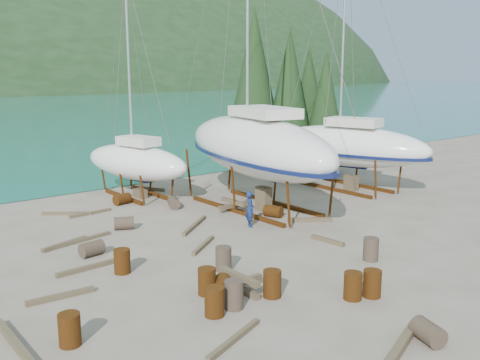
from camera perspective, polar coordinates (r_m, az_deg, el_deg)
ground at (r=21.61m, az=3.76°, el=-7.52°), size 600.00×600.00×0.00m
cypress_near_right at (r=37.78m, az=5.29°, el=9.52°), size 3.60×3.60×10.00m
cypress_mid_right at (r=37.53m, az=9.08°, el=8.09°), size 3.06×3.06×8.50m
cypress_back_left at (r=38.21m, az=1.54°, el=10.89°), size 4.14×4.14×11.50m
cypress_far_right at (r=40.64m, az=7.32°, el=8.79°), size 3.24×3.24×9.00m
large_sailboat_near at (r=27.43m, az=1.67°, el=3.71°), size 6.50×13.65×20.68m
large_sailboat_far at (r=32.97m, az=11.26°, el=3.66°), size 5.65×10.80×16.40m
small_sailboat_shore at (r=30.88m, az=-11.04°, el=1.96°), size 4.07×8.11×12.42m
worker at (r=24.61m, az=1.08°, el=-3.12°), size 0.62×0.72×1.66m
drum_0 at (r=15.08m, az=-17.72°, el=-14.96°), size 0.58×0.58×0.88m
drum_1 at (r=15.44m, az=19.42°, el=-15.06°), size 0.85×1.03×0.58m
drum_3 at (r=17.73m, az=13.92°, el=-10.67°), size 0.58×0.58×0.88m
drum_4 at (r=29.55m, az=-12.45°, el=-1.99°), size 0.97×0.74×0.58m
drum_5 at (r=19.37m, az=-1.77°, el=-8.39°), size 0.58×0.58×0.88m
drum_6 at (r=26.39m, az=3.56°, el=-3.35°), size 0.86×1.03×0.58m
drum_7 at (r=17.41m, az=11.95°, el=-10.99°), size 0.58×0.58×0.88m
drum_8 at (r=19.58m, az=-12.46°, el=-8.45°), size 0.58×0.58×0.88m
drum_9 at (r=24.86m, az=-12.26°, el=-4.52°), size 1.05×0.92×0.58m
drum_10 at (r=17.42m, az=-3.55°, el=-10.74°), size 0.58×0.58×0.88m
drum_11 at (r=28.28m, az=-7.07°, el=-2.41°), size 0.89×1.04×0.58m
drum_12 at (r=17.45m, az=-1.79°, el=-11.21°), size 0.97×1.05×0.58m
drum_13 at (r=15.99m, az=-2.75°, el=-12.84°), size 0.58×0.58×0.88m
drum_14 at (r=17.24m, az=3.45°, el=-10.98°), size 0.58×0.58×0.88m
drum_15 at (r=21.66m, az=-15.52°, el=-7.07°), size 0.94×0.68×0.58m
drum_16 at (r=16.43m, az=-0.66°, el=-12.13°), size 0.58×0.58×0.88m
drum_17 at (r=20.96m, az=13.79°, el=-7.18°), size 0.58×0.58×0.88m
timber_0 at (r=27.89m, az=-15.65°, el=-3.41°), size 2.27×0.29×0.14m
timber_1 at (r=25.77m, az=7.47°, el=-4.23°), size 1.80×1.44×0.19m
timber_3 at (r=14.75m, az=-0.64°, el=-16.61°), size 2.41×0.98×0.15m
timber_4 at (r=23.24m, az=-18.13°, el=-6.49°), size 2.09×0.75×0.17m
timber_6 at (r=32.79m, az=-9.74°, el=-0.92°), size 1.25×1.95×0.19m
timber_7 at (r=22.82m, az=9.32°, el=-6.38°), size 0.31×1.65×0.17m
timber_9 at (r=28.15m, az=-17.98°, el=-3.40°), size 2.05×1.63×0.15m
timber_10 at (r=24.78m, az=-4.87°, el=-4.85°), size 2.52×1.96×0.16m
timber_11 at (r=22.00m, az=-3.93°, el=-6.97°), size 1.97×1.44×0.15m
timber_12 at (r=18.12m, az=-18.58°, el=-11.66°), size 2.15×0.35×0.17m
timber_14 at (r=15.68m, az=-22.89°, el=-15.70°), size 0.21×2.99×0.18m
timber_15 at (r=23.46m, az=-16.98°, el=-6.28°), size 3.21×0.73×0.15m
timber_16 at (r=14.75m, az=16.54°, el=-16.94°), size 3.02×1.21×0.23m
timber_17 at (r=20.27m, az=-16.08°, el=-9.02°), size 2.28×0.27×0.16m
timber_pile_fore at (r=17.65m, az=-0.04°, el=-10.91°), size 1.80×1.80×0.60m
timber_pile_aft at (r=27.40m, az=-0.72°, el=-2.75°), size 1.80×1.80×0.60m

